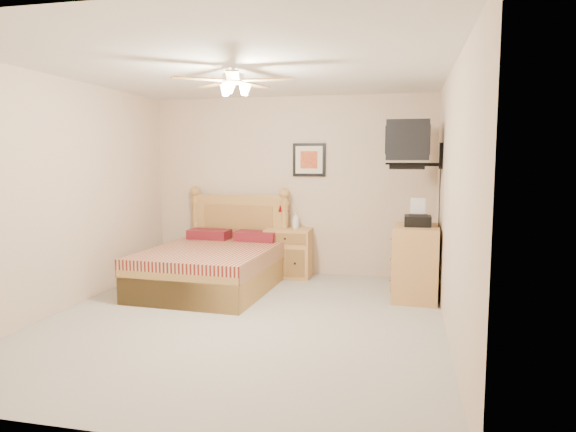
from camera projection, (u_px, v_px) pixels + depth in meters
The scene contains 17 objects.
floor at pixel (242, 320), 5.23m from camera, with size 4.50×4.50×0.00m, color #A4A094.
ceiling at pixel (240, 69), 4.95m from camera, with size 4.00×4.50×0.04m, color white.
wall_back at pixel (291, 186), 7.27m from camera, with size 4.00×0.04×2.50m, color beige.
wall_front at pixel (118, 228), 2.91m from camera, with size 4.00×0.04×2.50m, color beige.
wall_left at pixel (65, 195), 5.53m from camera, with size 0.04×4.50×2.50m, color beige.
wall_right at pixel (451, 202), 4.65m from camera, with size 0.04×4.50×2.50m, color beige.
bed at pixel (211, 240), 6.41m from camera, with size 1.46×1.92×1.24m, color #A87A3E, non-canonical shape.
nightstand at pixel (289, 253), 7.13m from camera, with size 0.62×0.47×0.67m, color #C7894A.
table_lamp at pixel (282, 215), 7.17m from camera, with size 0.20×0.20×0.37m, color #590201, non-canonical shape.
lotion_bottle at pixel (296, 220), 7.08m from camera, with size 0.09×0.09×0.23m, color white.
framed_picture at pixel (309, 160), 7.15m from camera, with size 0.46×0.04×0.46m, color black.
dresser at pixel (416, 262), 5.99m from camera, with size 0.51×0.73×0.86m, color tan.
fax_machine at pixel (418, 212), 5.90m from camera, with size 0.30×0.32×0.32m, color black, non-canonical shape.
magazine_lower at pixel (411, 222), 6.19m from camera, with size 0.18×0.24×0.02m, color #ACA08B.
magazine_upper at pixel (411, 220), 6.19m from camera, with size 0.22×0.30×0.02m, color gray.
wall_tv at pixel (421, 144), 5.94m from camera, with size 0.56×0.46×0.58m, color black, non-canonical shape.
ceiling_fan at pixel (233, 81), 4.77m from camera, with size 1.14×1.14×0.28m, color white, non-canonical shape.
Camera 1 is at (1.59, -4.85, 1.64)m, focal length 32.00 mm.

